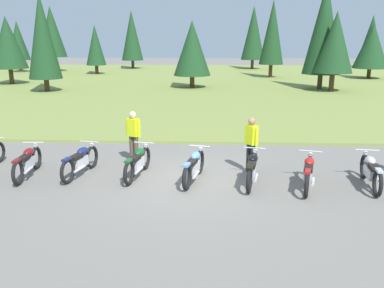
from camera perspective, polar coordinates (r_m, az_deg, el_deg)
ground_plane at (r=11.37m, az=-0.14°, el=-5.16°), size 140.00×140.00×0.00m
grass_moorland at (r=36.86m, az=1.82°, el=8.84°), size 80.00×44.00×0.10m
forest_treeline at (r=41.18m, az=1.40°, el=14.90°), size 44.83×28.52×8.01m
motorcycle_maroon at (r=12.48m, az=-22.25°, el=-2.35°), size 0.62×2.10×0.88m
motorcycle_navy at (r=12.10m, az=-15.50°, el=-2.30°), size 0.68×2.08×0.88m
motorcycle_british_green at (r=11.65m, az=-7.67°, el=-2.54°), size 0.63×2.09×0.88m
motorcycle_sky_blue at (r=11.19m, az=0.29°, el=-3.12°), size 0.72×2.07×0.88m
motorcycle_black at (r=11.10m, az=8.52°, el=-3.44°), size 0.68×2.08×0.88m
motorcycle_red at (r=11.12m, az=16.16°, el=-3.85°), size 0.80×2.05×0.88m
motorcycle_silver at (r=11.78m, az=23.98°, el=-3.53°), size 0.62×2.10×0.88m
rider_checking_bike at (r=11.85m, az=8.37°, el=0.30°), size 0.39×0.47×1.67m
rider_near_row_end at (r=12.83m, az=-8.29°, el=1.43°), size 0.50×0.36×1.67m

